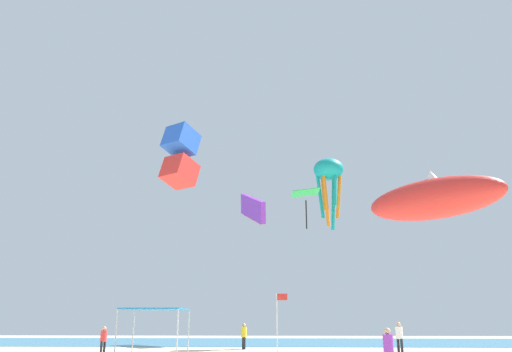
{
  "coord_description": "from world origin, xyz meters",
  "views": [
    {
      "loc": [
        3.32,
        -21.88,
        1.73
      ],
      "look_at": [
        1.8,
        7.11,
        10.16
      ],
      "focal_mm": 35.71,
      "sensor_mm": 36.0,
      "label": 1
    }
  ],
  "objects_px": {
    "person_central": "(388,346)",
    "person_rightmost": "(399,335)",
    "kite_diamond_green": "(306,195)",
    "kite_parafoil_purple": "(253,208)",
    "banner_flag": "(278,318)",
    "kite_inflatable_red": "(434,198)",
    "kite_octopus_teal": "(329,173)",
    "canopy_tent": "(155,311)",
    "person_leftmost": "(244,334)",
    "kite_box_blue": "(180,156)",
    "person_near_tent": "(104,338)"
  },
  "relations": [
    {
      "from": "kite_parafoil_purple",
      "to": "person_central",
      "type": "bearing_deg",
      "value": -8.15
    },
    {
      "from": "canopy_tent",
      "to": "person_near_tent",
      "type": "height_order",
      "value": "canopy_tent"
    },
    {
      "from": "person_leftmost",
      "to": "kite_diamond_green",
      "type": "xyz_separation_m",
      "value": [
        4.32,
        -6.03,
        8.53
      ]
    },
    {
      "from": "person_near_tent",
      "to": "kite_parafoil_purple",
      "type": "bearing_deg",
      "value": 174.19
    },
    {
      "from": "kite_inflatable_red",
      "to": "kite_box_blue",
      "type": "xyz_separation_m",
      "value": [
        -14.48,
        -2.27,
        2.09
      ]
    },
    {
      "from": "kite_parafoil_purple",
      "to": "person_near_tent",
      "type": "bearing_deg",
      "value": -46.81
    },
    {
      "from": "person_central",
      "to": "person_rightmost",
      "type": "bearing_deg",
      "value": -117.37
    },
    {
      "from": "person_rightmost",
      "to": "canopy_tent",
      "type": "bearing_deg",
      "value": 87.12
    },
    {
      "from": "person_central",
      "to": "kite_box_blue",
      "type": "xyz_separation_m",
      "value": [
        -9.49,
        7.11,
        9.86
      ]
    },
    {
      "from": "person_near_tent",
      "to": "kite_diamond_green",
      "type": "relative_size",
      "value": 0.65
    },
    {
      "from": "person_central",
      "to": "kite_octopus_teal",
      "type": "xyz_separation_m",
      "value": [
        0.22,
        22.26,
        13.21
      ]
    },
    {
      "from": "person_leftmost",
      "to": "kite_box_blue",
      "type": "height_order",
      "value": "kite_box_blue"
    },
    {
      "from": "kite_diamond_green",
      "to": "kite_octopus_teal",
      "type": "bearing_deg",
      "value": -14.74
    },
    {
      "from": "person_leftmost",
      "to": "person_rightmost",
      "type": "height_order",
      "value": "person_rightmost"
    },
    {
      "from": "person_near_tent",
      "to": "person_central",
      "type": "xyz_separation_m",
      "value": [
        14.25,
        -10.56,
        0.0
      ]
    },
    {
      "from": "kite_diamond_green",
      "to": "person_rightmost",
      "type": "bearing_deg",
      "value": -73.71
    },
    {
      "from": "person_leftmost",
      "to": "person_near_tent",
      "type": "bearing_deg",
      "value": -34.39
    },
    {
      "from": "person_rightmost",
      "to": "kite_parafoil_purple",
      "type": "height_order",
      "value": "kite_parafoil_purple"
    },
    {
      "from": "person_near_tent",
      "to": "kite_octopus_teal",
      "type": "xyz_separation_m",
      "value": [
        14.47,
        11.7,
        13.21
      ]
    },
    {
      "from": "kite_box_blue",
      "to": "person_rightmost",
      "type": "bearing_deg",
      "value": -120.82
    },
    {
      "from": "person_near_tent",
      "to": "kite_inflatable_red",
      "type": "distance_m",
      "value": 20.78
    },
    {
      "from": "kite_diamond_green",
      "to": "kite_parafoil_purple",
      "type": "height_order",
      "value": "kite_parafoil_purple"
    },
    {
      "from": "person_leftmost",
      "to": "canopy_tent",
      "type": "bearing_deg",
      "value": -6.5
    },
    {
      "from": "person_near_tent",
      "to": "kite_box_blue",
      "type": "distance_m",
      "value": 11.48
    },
    {
      "from": "person_leftmost",
      "to": "kite_diamond_green",
      "type": "height_order",
      "value": "kite_diamond_green"
    },
    {
      "from": "canopy_tent",
      "to": "kite_parafoil_purple",
      "type": "relative_size",
      "value": 0.47
    },
    {
      "from": "person_leftmost",
      "to": "person_central",
      "type": "bearing_deg",
      "value": 34.04
    },
    {
      "from": "kite_octopus_teal",
      "to": "kite_inflatable_red",
      "type": "height_order",
      "value": "kite_octopus_teal"
    },
    {
      "from": "canopy_tent",
      "to": "person_near_tent",
      "type": "distance_m",
      "value": 5.44
    },
    {
      "from": "kite_octopus_teal",
      "to": "canopy_tent",
      "type": "bearing_deg",
      "value": -67.26
    },
    {
      "from": "person_rightmost",
      "to": "kite_diamond_green",
      "type": "bearing_deg",
      "value": 80.27
    },
    {
      "from": "kite_diamond_green",
      "to": "kite_parafoil_purple",
      "type": "bearing_deg",
      "value": 13.83
    },
    {
      "from": "person_central",
      "to": "kite_octopus_teal",
      "type": "bearing_deg",
      "value": -104.12
    },
    {
      "from": "kite_diamond_green",
      "to": "kite_box_blue",
      "type": "height_order",
      "value": "kite_box_blue"
    },
    {
      "from": "person_near_tent",
      "to": "kite_box_blue",
      "type": "xyz_separation_m",
      "value": [
        4.76,
        -3.45,
        9.86
      ]
    },
    {
      "from": "banner_flag",
      "to": "kite_inflatable_red",
      "type": "distance_m",
      "value": 11.29
    },
    {
      "from": "canopy_tent",
      "to": "kite_box_blue",
      "type": "bearing_deg",
      "value": 8.75
    },
    {
      "from": "kite_inflatable_red",
      "to": "kite_box_blue",
      "type": "bearing_deg",
      "value": -131.73
    },
    {
      "from": "kite_octopus_teal",
      "to": "kite_parafoil_purple",
      "type": "distance_m",
      "value": 8.54
    },
    {
      "from": "person_near_tent",
      "to": "kite_parafoil_purple",
      "type": "relative_size",
      "value": 0.24
    },
    {
      "from": "person_rightmost",
      "to": "kite_box_blue",
      "type": "relative_size",
      "value": 0.51
    },
    {
      "from": "kite_box_blue",
      "to": "canopy_tent",
      "type": "bearing_deg",
      "value": 42.17
    },
    {
      "from": "kite_parafoil_purple",
      "to": "kite_inflatable_red",
      "type": "relative_size",
      "value": 0.8
    },
    {
      "from": "canopy_tent",
      "to": "kite_inflatable_red",
      "type": "xyz_separation_m",
      "value": [
        15.41,
        2.42,
        6.35
      ]
    },
    {
      "from": "person_central",
      "to": "person_rightmost",
      "type": "distance_m",
      "value": 13.66
    },
    {
      "from": "person_central",
      "to": "person_near_tent",
      "type": "bearing_deg",
      "value": -50.11
    },
    {
      "from": "person_leftmost",
      "to": "banner_flag",
      "type": "bearing_deg",
      "value": 29.67
    },
    {
      "from": "person_near_tent",
      "to": "kite_parafoil_purple",
      "type": "xyz_separation_m",
      "value": [
        7.66,
        16.46,
        11.23
      ]
    },
    {
      "from": "kite_box_blue",
      "to": "person_near_tent",
      "type": "bearing_deg",
      "value": -2.57
    },
    {
      "from": "canopy_tent",
      "to": "kite_box_blue",
      "type": "xyz_separation_m",
      "value": [
        0.93,
        0.14,
        8.44
      ]
    }
  ]
}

